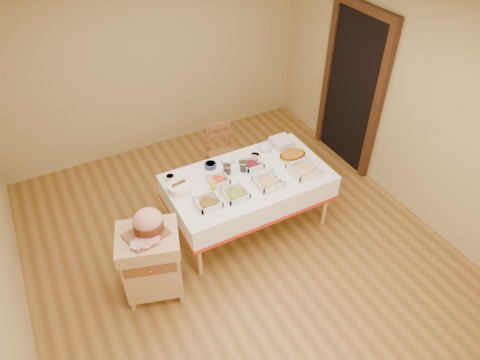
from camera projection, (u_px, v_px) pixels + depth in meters
name	position (u px, v px, depth m)	size (l,w,h in m)	color
room_shell	(237.00, 160.00, 4.13)	(5.00, 5.00, 5.00)	olive
doorway	(352.00, 88.00, 5.66)	(0.09, 1.10, 2.20)	black
dining_table	(248.00, 187.00, 4.89)	(1.82, 1.02, 0.76)	tan
butcher_cart	(151.00, 260.00, 4.23)	(0.71, 0.64, 0.83)	tan
dining_chair	(223.00, 154.00, 5.67)	(0.41, 0.39, 0.84)	brown
ham_on_board	(148.00, 223.00, 3.97)	(0.39, 0.38, 0.26)	brown
serving_dish_a	(208.00, 203.00, 4.41)	(0.25, 0.24, 0.11)	silver
serving_dish_b	(235.00, 194.00, 4.51)	(0.24, 0.24, 0.10)	silver
serving_dish_c	(268.00, 182.00, 4.66)	(0.27, 0.27, 0.11)	silver
serving_dish_d	(304.00, 170.00, 4.82)	(0.30, 0.30, 0.11)	silver
serving_dish_e	(219.00, 180.00, 4.69)	(0.22, 0.20, 0.10)	silver
serving_dish_f	(252.00, 164.00, 4.91)	(0.23, 0.22, 0.10)	silver
small_bowl_left	(170.00, 177.00, 4.73)	(0.11, 0.11, 0.05)	silver
small_bowl_mid	(210.00, 165.00, 4.90)	(0.14, 0.14, 0.06)	navy
small_bowl_right	(255.00, 156.00, 5.02)	(0.12, 0.12, 0.06)	silver
bowl_white_imported	(228.00, 161.00, 4.98)	(0.15, 0.15, 0.04)	silver
bowl_small_imported	(265.00, 148.00, 5.16)	(0.17, 0.17, 0.05)	silver
preserve_jar_left	(227.00, 170.00, 4.79)	(0.09, 0.09, 0.12)	silver
preserve_jar_right	(244.00, 167.00, 4.84)	(0.09, 0.09, 0.12)	silver
mustard_bottle	(213.00, 185.00, 4.55)	(0.05, 0.05, 0.17)	yellow
bread_basket	(179.00, 187.00, 4.57)	(0.25, 0.25, 0.11)	white
plate_stack	(282.00, 142.00, 5.23)	(0.24, 0.24, 0.09)	silver
brass_platter	(292.00, 155.00, 5.07)	(0.33, 0.24, 0.04)	#B98A34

